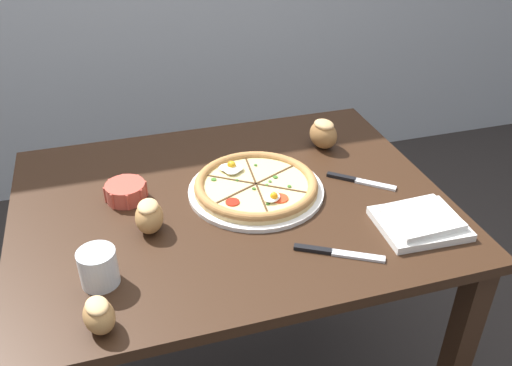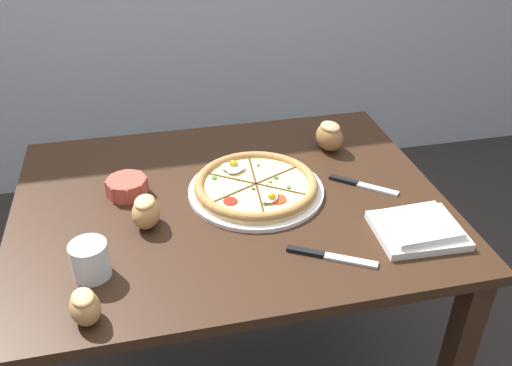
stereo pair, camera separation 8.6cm
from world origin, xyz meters
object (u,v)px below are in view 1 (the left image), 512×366
water_glass (99,269)px  bread_piece_mid (323,133)px  dining_table (231,234)px  knife_spare (360,181)px  napkin_folded (420,221)px  bread_piece_far (149,216)px  pizza (256,186)px  knife_main (338,253)px  bread_piece_near (99,315)px  ramekin_bowl (126,191)px

water_glass → bread_piece_mid: bearing=31.7°
dining_table → water_glass: water_glass is taller
knife_spare → water_glass: 0.76m
bread_piece_mid → napkin_folded: bearing=-81.1°
bread_piece_far → water_glass: (-0.13, -0.16, -0.01)m
pizza → knife_spare: pizza is taller
napkin_folded → bread_piece_mid: size_ratio=1.84×
bread_piece_mid → knife_main: size_ratio=0.60×
dining_table → bread_piece_near: bearing=-134.3°
bread_piece_mid → ramekin_bowl: bearing=-168.9°
bread_piece_mid → knife_main: 0.53m
knife_spare → napkin_folded: bearing=-38.3°
dining_table → pizza: 0.16m
bread_piece_mid → water_glass: size_ratio=1.37×
knife_main → knife_spare: bearing=84.4°
ramekin_bowl → knife_spare: 0.65m
napkin_folded → knife_spare: (-0.05, 0.23, -0.01)m
dining_table → bread_piece_near: bread_piece_near is taller
napkin_folded → water_glass: bearing=178.4°
knife_main → knife_spare: same height
dining_table → knife_spare: 0.39m
pizza → ramekin_bowl: 0.35m
dining_table → bread_piece_far: bread_piece_far is taller
pizza → napkin_folded: size_ratio=1.73×
napkin_folded → bread_piece_mid: 0.46m
dining_table → ramekin_bowl: 0.31m
napkin_folded → bread_piece_far: bread_piece_far is taller
bread_piece_near → bread_piece_far: size_ratio=0.91×
bread_piece_near → bread_piece_far: bread_piece_far is taller
dining_table → napkin_folded: bearing=-30.8°
ramekin_bowl → bread_piece_mid: bread_piece_mid is taller
dining_table → bread_piece_mid: bearing=30.1°
dining_table → knife_main: knife_main is taller
dining_table → knife_main: bearing=-57.7°
ramekin_bowl → knife_main: (0.45, -0.37, -0.02)m
ramekin_bowl → bread_piece_near: (-0.09, -0.45, 0.01)m
bread_piece_far → water_glass: 0.20m
water_glass → knife_spare: bearing=16.2°
pizza → napkin_folded: (0.35, -0.27, -0.00)m
pizza → ramekin_bowl: pizza is taller
ramekin_bowl → bread_piece_far: 0.16m
pizza → knife_main: bearing=-70.6°
ramekin_bowl → water_glass: (-0.08, -0.31, 0.01)m
water_glass → ramekin_bowl: bearing=75.0°
bread_piece_near → bread_piece_mid: bearing=38.8°
bread_piece_far → knife_spare: 0.60m
bread_piece_near → knife_main: 0.55m
napkin_folded → knife_spare: napkin_folded is taller
bread_piece_mid → knife_main: bearing=-108.7°
bread_piece_near → bread_piece_mid: (0.71, 0.57, 0.01)m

